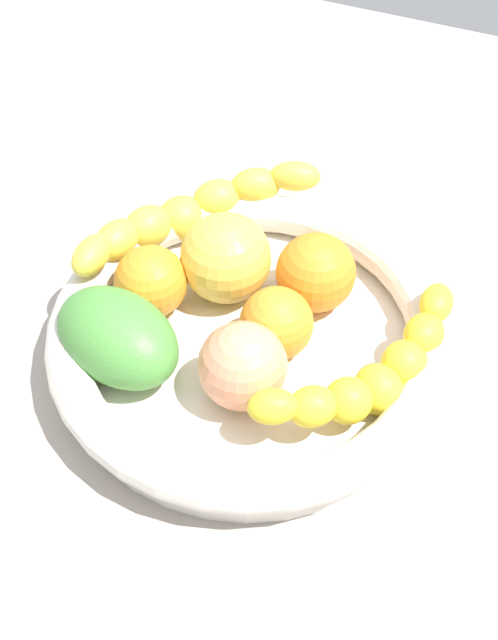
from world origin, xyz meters
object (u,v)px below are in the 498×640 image
object	(u,v)px
orange_mid_right	(316,273)
orange_mid_left	(277,323)
banana_draped_left	(187,214)
banana_draped_right	(372,375)
orange_front	(151,282)
mango_green	(118,337)
fruit_bowl	(249,339)
apple_yellow	(226,258)
peach_blush	(243,366)

from	to	relation	value
orange_mid_right	orange_mid_left	bearing A→B (deg)	-9.16
banana_draped_left	banana_draped_right	distance (cm)	22.78
orange_front	mango_green	size ratio (longest dim) A/B	0.55
fruit_bowl	orange_mid_left	distance (cm)	3.07
mango_green	orange_mid_right	bearing A→B (deg)	137.16
fruit_bowl	orange_mid_right	distance (cm)	7.80
banana_draped_right	fruit_bowl	bearing A→B (deg)	-97.33
banana_draped_left	orange_mid_right	bearing A→B (deg)	79.80
orange_mid_right	banana_draped_right	bearing A→B (deg)	42.63
apple_yellow	banana_draped_left	bearing A→B (deg)	-126.34
peach_blush	mango_green	xyz separation A→B (cm)	(1.06, -9.96, -0.17)
fruit_bowl	apple_yellow	world-z (taller)	apple_yellow
mango_green	apple_yellow	world-z (taller)	apple_yellow
fruit_bowl	orange_mid_right	bearing A→B (deg)	155.37
banana_draped_right	apple_yellow	world-z (taller)	apple_yellow
orange_front	fruit_bowl	bearing A→B (deg)	85.62
orange_mid_right	peach_blush	distance (cm)	11.49
orange_mid_left	mango_green	world-z (taller)	mango_green
fruit_bowl	orange_front	xyz separation A→B (cm)	(-0.69, -9.00, 2.26)
peach_blush	orange_mid_right	bearing A→B (deg)	172.14
fruit_bowl	apple_yellow	xyz separation A→B (cm)	(-4.88, -4.19, 3.05)
fruit_bowl	banana_draped_right	world-z (taller)	banana_draped_right
orange_mid_right	mango_green	xyz separation A→B (cm)	(12.44, -11.54, -0.10)
fruit_bowl	banana_draped_right	xyz separation A→B (cm)	(1.35, 10.47, 2.20)
banana_draped_left	peach_blush	bearing A→B (deg)	39.54
banana_draped_right	mango_green	distance (cm)	19.44
peach_blush	apple_yellow	size ratio (longest dim) A/B	0.89
orange_front	orange_mid_left	world-z (taller)	orange_front
apple_yellow	banana_draped_right	bearing A→B (deg)	66.99
banana_draped_left	orange_mid_right	xyz separation A→B (cm)	(2.32, 12.88, -0.03)
fruit_bowl	orange_mid_left	bearing A→B (deg)	105.70
orange_mid_left	orange_mid_right	world-z (taller)	orange_mid_right
peach_blush	mango_green	distance (cm)	10.02
orange_mid_left	mango_green	distance (cm)	12.31
mango_green	banana_draped_left	bearing A→B (deg)	-174.79
orange_mid_left	orange_mid_right	xyz separation A→B (cm)	(-6.11, 0.99, 0.38)
fruit_bowl	orange_mid_right	world-z (taller)	orange_mid_right
banana_draped_right	peach_blush	xyz separation A→B (cm)	(3.34, -8.97, 0.42)
banana_draped_left	mango_green	world-z (taller)	mango_green
banana_draped_left	apple_yellow	size ratio (longest dim) A/B	2.71
banana_draped_left	apple_yellow	xyz separation A→B (cm)	(4.14, 5.62, 0.46)
banana_draped_right	apple_yellow	xyz separation A→B (cm)	(-6.23, -14.66, 0.85)
orange_mid_right	apple_yellow	xyz separation A→B (cm)	(1.82, -7.26, 0.49)
banana_draped_right	peach_blush	bearing A→B (deg)	-69.59
fruit_bowl	orange_mid_right	size ratio (longest dim) A/B	4.84
banana_draped_right	peach_blush	distance (cm)	9.58
banana_draped_left	mango_green	xyz separation A→B (cm)	(14.76, 1.35, -0.13)
banana_draped_right	orange_mid_left	size ratio (longest dim) A/B	3.09
banana_draped_left	banana_draped_right	xyz separation A→B (cm)	(10.36, 20.29, -0.39)
fruit_bowl	mango_green	bearing A→B (deg)	-55.85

